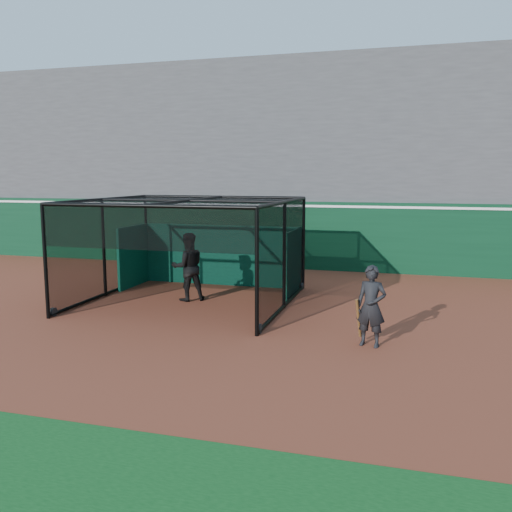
# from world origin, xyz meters

# --- Properties ---
(ground) EXTENTS (120.00, 120.00, 0.00)m
(ground) POSITION_xyz_m (0.00, 0.00, 0.00)
(ground) COLOR brown
(ground) RESTS_ON ground
(outfield_wall) EXTENTS (50.00, 0.50, 2.50)m
(outfield_wall) POSITION_xyz_m (0.00, 8.50, 1.29)
(outfield_wall) COLOR #09341C
(outfield_wall) RESTS_ON ground
(grandstand) EXTENTS (50.00, 7.85, 8.95)m
(grandstand) POSITION_xyz_m (0.00, 12.27, 4.48)
(grandstand) COLOR #4C4C4F
(grandstand) RESTS_ON ground
(batting_cage) EXTENTS (5.38, 5.27, 2.78)m
(batting_cage) POSITION_xyz_m (-0.87, 2.32, 1.39)
(batting_cage) COLOR black
(batting_cage) RESTS_ON ground
(batter) EXTENTS (1.16, 1.12, 1.89)m
(batter) POSITION_xyz_m (-0.99, 2.46, 0.95)
(batter) COLOR black
(batter) RESTS_ON ground
(on_deck_player) EXTENTS (0.68, 0.52, 1.66)m
(on_deck_player) POSITION_xyz_m (4.18, -0.32, 0.83)
(on_deck_player) COLOR black
(on_deck_player) RESTS_ON ground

